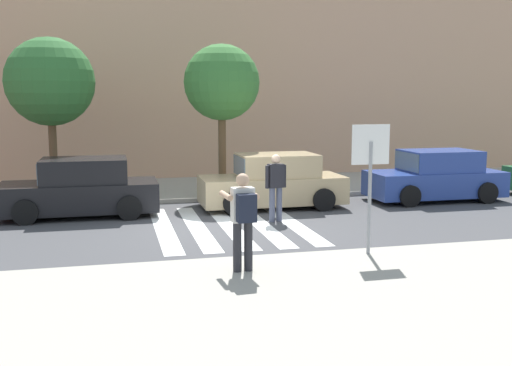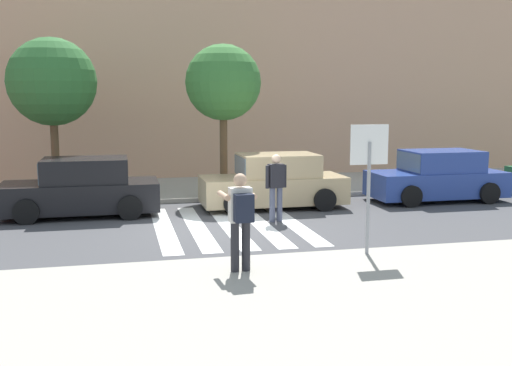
{
  "view_description": "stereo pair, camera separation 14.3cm",
  "coord_description": "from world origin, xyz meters",
  "views": [
    {
      "loc": [
        -2.76,
        -14.11,
        3.16
      ],
      "look_at": [
        0.6,
        -0.2,
        1.1
      ],
      "focal_mm": 42.0,
      "sensor_mm": 36.0,
      "label": 1
    },
    {
      "loc": [
        -2.62,
        -14.14,
        3.16
      ],
      "look_at": [
        0.6,
        -0.2,
        1.1
      ],
      "focal_mm": 42.0,
      "sensor_mm": 36.0,
      "label": 2
    }
  ],
  "objects": [
    {
      "name": "photographer_with_backpack",
      "position": [
        -0.6,
        -4.21,
        1.17
      ],
      "size": [
        0.62,
        0.87,
        1.72
      ],
      "color": "#232328",
      "rests_on": "sidewalk_near"
    },
    {
      "name": "street_tree_west",
      "position": [
        -4.5,
        5.01,
        3.6
      ],
      "size": [
        2.65,
        2.65,
        4.8
      ],
      "color": "brown",
      "rests_on": "sidewalk_far"
    },
    {
      "name": "crosswalk_stripe_0",
      "position": [
        -1.6,
        0.2,
        0.0
      ],
      "size": [
        0.44,
        5.2,
        0.01
      ],
      "primitive_type": "cube",
      "color": "silver",
      "rests_on": "ground"
    },
    {
      "name": "building_facade_far",
      "position": [
        0.0,
        10.4,
        3.69
      ],
      "size": [
        56.0,
        4.0,
        7.39
      ],
      "primitive_type": "cube",
      "color": "tan",
      "rests_on": "ground"
    },
    {
      "name": "street_tree_center",
      "position": [
        0.61,
        4.37,
        3.59
      ],
      "size": [
        2.35,
        2.35,
        4.65
      ],
      "color": "brown",
      "rests_on": "sidewalk_far"
    },
    {
      "name": "pedestrian_crossing",
      "position": [
        1.26,
        0.39,
        0.97
      ],
      "size": [
        0.57,
        0.31,
        1.72
      ],
      "color": "#474C60",
      "rests_on": "ground"
    },
    {
      "name": "parked_car_blue",
      "position": [
        6.89,
        2.3,
        0.73
      ],
      "size": [
        4.1,
        1.92,
        1.55
      ],
      "color": "#284293",
      "rests_on": "ground"
    },
    {
      "name": "ground_plane",
      "position": [
        0.0,
        0.0,
        0.0
      ],
      "size": [
        120.0,
        120.0,
        0.0
      ],
      "primitive_type": "plane",
      "color": "#424244"
    },
    {
      "name": "sidewalk_near",
      "position": [
        0.0,
        -6.2,
        0.07
      ],
      "size": [
        60.0,
        6.0,
        0.14
      ],
      "primitive_type": "cube",
      "color": "#9E998C",
      "rests_on": "ground"
    },
    {
      "name": "crosswalk_stripe_3",
      "position": [
        0.8,
        0.2,
        0.0
      ],
      "size": [
        0.44,
        5.2,
        0.01
      ],
      "primitive_type": "cube",
      "color": "silver",
      "rests_on": "ground"
    },
    {
      "name": "parked_car_tan",
      "position": [
        1.72,
        2.3,
        0.73
      ],
      "size": [
        4.1,
        1.92,
        1.55
      ],
      "color": "tan",
      "rests_on": "ground"
    },
    {
      "name": "crosswalk_stripe_2",
      "position": [
        0.0,
        0.2,
        0.0
      ],
      "size": [
        0.44,
        5.2,
        0.01
      ],
      "primitive_type": "cube",
      "color": "silver",
      "rests_on": "ground"
    },
    {
      "name": "sidewalk_far",
      "position": [
        0.0,
        6.0,
        0.07
      ],
      "size": [
        60.0,
        4.8,
        0.14
      ],
      "primitive_type": "cube",
      "color": "#9E998C",
      "rests_on": "ground"
    },
    {
      "name": "parked_car_black",
      "position": [
        -3.6,
        2.3,
        0.73
      ],
      "size": [
        4.1,
        1.92,
        1.55
      ],
      "color": "black",
      "rests_on": "ground"
    },
    {
      "name": "crosswalk_stripe_1",
      "position": [
        -0.8,
        0.2,
        0.0
      ],
      "size": [
        0.44,
        5.2,
        0.01
      ],
      "primitive_type": "cube",
      "color": "silver",
      "rests_on": "ground"
    },
    {
      "name": "crosswalk_stripe_4",
      "position": [
        1.6,
        0.2,
        0.0
      ],
      "size": [
        0.44,
        5.2,
        0.01
      ],
      "primitive_type": "cube",
      "color": "silver",
      "rests_on": "ground"
    },
    {
      "name": "stop_sign",
      "position": [
        2.03,
        -3.58,
        1.96
      ],
      "size": [
        0.76,
        0.08,
        2.51
      ],
      "color": "gray",
      "rests_on": "sidewalk_near"
    }
  ]
}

